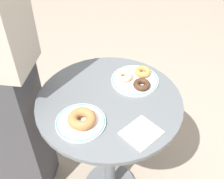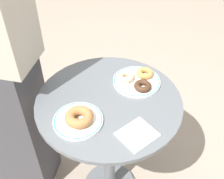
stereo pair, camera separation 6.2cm
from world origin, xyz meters
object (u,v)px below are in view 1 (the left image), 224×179
donut_cinnamon (82,119)px  paper_napkin (141,133)px  plate_right (136,80)px  plate_left (81,122)px  donut_old_fashioned (142,71)px  donut_glazed (124,76)px  cafe_table (109,133)px  donut_chocolate (142,84)px

donut_cinnamon → paper_napkin: 0.22m
plate_right → donut_cinnamon: (-0.33, -0.01, 0.02)m
donut_cinnamon → paper_napkin: (0.12, -0.19, -0.03)m
plate_left → donut_old_fashioned: (0.38, 0.01, 0.02)m
plate_right → donut_cinnamon: donut_cinnamon is taller
plate_left → donut_glazed: 0.31m
cafe_table → paper_napkin: size_ratio=5.57×
plate_right → donut_cinnamon: 0.33m
plate_right → donut_glazed: (-0.03, 0.04, 0.02)m
donut_old_fashioned → paper_napkin: size_ratio=0.58×
plate_left → donut_cinnamon: donut_cinnamon is taller
cafe_table → donut_chocolate: bearing=-19.9°
donut_cinnamon → donut_glazed: donut_cinnamon is taller
donut_chocolate → paper_napkin: bearing=-141.2°
plate_left → donut_cinnamon: 0.03m
plate_left → donut_old_fashioned: size_ratio=2.56×
donut_old_fashioned → paper_napkin: bearing=-141.7°
plate_right → donut_cinnamon: size_ratio=1.96×
donut_old_fashioned → donut_glazed: size_ratio=1.00×
plate_left → donut_glazed: (0.30, 0.05, 0.02)m
donut_cinnamon → donut_old_fashioned: bearing=3.0°
donut_chocolate → plate_left: bearing=172.3°
cafe_table → donut_glazed: size_ratio=9.57×
plate_left → plate_right: bearing=1.1°
donut_cinnamon → cafe_table: bearing=6.4°
cafe_table → donut_glazed: 0.28m
donut_old_fashioned → plate_right: bearing=-174.0°
donut_cinnamon → donut_chocolate: donut_cinnamon is taller
donut_old_fashioned → paper_napkin: donut_old_fashioned is taller
cafe_table → donut_chocolate: size_ratio=9.57×
cafe_table → plate_right: (0.16, -0.00, 0.22)m
plate_right → paper_napkin: 0.29m
donut_cinnamon → plate_right: bearing=2.5°
plate_left → donut_cinnamon: bearing=-84.0°
donut_chocolate → paper_napkin: 0.25m
donut_glazed → paper_napkin: donut_glazed is taller
plate_right → donut_chocolate: bearing=-111.9°
donut_old_fashioned → donut_glazed: 0.09m
donut_old_fashioned → donut_cinnamon: bearing=-177.0°
plate_left → paper_napkin: 0.23m
donut_cinnamon → paper_napkin: donut_cinnamon is taller
cafe_table → donut_chocolate: (0.15, -0.05, 0.24)m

